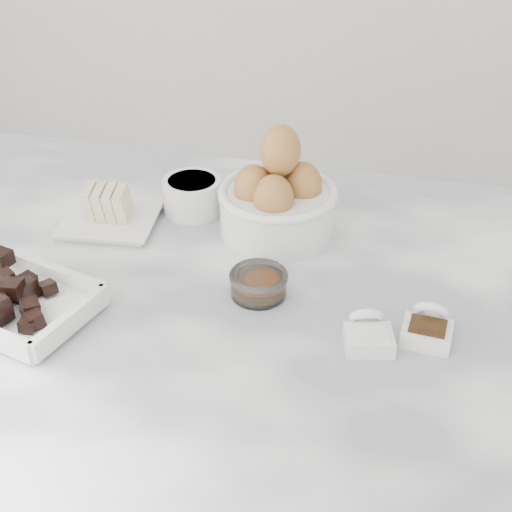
{
  "coord_description": "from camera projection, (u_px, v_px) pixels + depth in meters",
  "views": [
    {
      "loc": [
        0.22,
        -0.76,
        1.52
      ],
      "look_at": [
        0.02,
        0.03,
        0.98
      ],
      "focal_mm": 50.0,
      "sensor_mm": 36.0,
      "label": 1
    }
  ],
  "objects": [
    {
      "name": "vanilla_spoon",
      "position": [
        428.0,
        328.0,
        0.89
      ],
      "size": [
        0.06,
        0.08,
        0.05
      ],
      "color": "white",
      "rests_on": "marble_slab"
    },
    {
      "name": "butter_plate",
      "position": [
        109.0,
        211.0,
        1.12
      ],
      "size": [
        0.16,
        0.16,
        0.06
      ],
      "color": "white",
      "rests_on": "marble_slab"
    },
    {
      "name": "salt_spoon",
      "position": [
        368.0,
        334.0,
        0.88
      ],
      "size": [
        0.07,
        0.08,
        0.05
      ],
      "color": "white",
      "rests_on": "marble_slab"
    },
    {
      "name": "sugar_ramekin",
      "position": [
        192.0,
        194.0,
        1.14
      ],
      "size": [
        0.09,
        0.09,
        0.06
      ],
      "color": "white",
      "rests_on": "marble_slab"
    },
    {
      "name": "honey_bowl",
      "position": [
        259.0,
        283.0,
        0.96
      ],
      "size": [
        0.08,
        0.08,
        0.03
      ],
      "color": "white",
      "rests_on": "marble_slab"
    },
    {
      "name": "marble_slab",
      "position": [
        237.0,
        302.0,
        0.99
      ],
      "size": [
        1.2,
        0.8,
        0.04
      ],
      "primitive_type": "cube",
      "color": "white",
      "rests_on": "cabinet"
    },
    {
      "name": "egg_bowl",
      "position": [
        278.0,
        198.0,
        1.08
      ],
      "size": [
        0.18,
        0.18,
        0.17
      ],
      "color": "white",
      "rests_on": "marble_slab"
    },
    {
      "name": "chocolate_dish",
      "position": [
        16.0,
        299.0,
        0.92
      ],
      "size": [
        0.23,
        0.19,
        0.05
      ],
      "color": "white",
      "rests_on": "marble_slab"
    },
    {
      "name": "zest_bowl",
      "position": [
        261.0,
        284.0,
        0.96
      ],
      "size": [
        0.07,
        0.07,
        0.03
      ],
      "color": "white",
      "rests_on": "marble_slab"
    }
  ]
}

